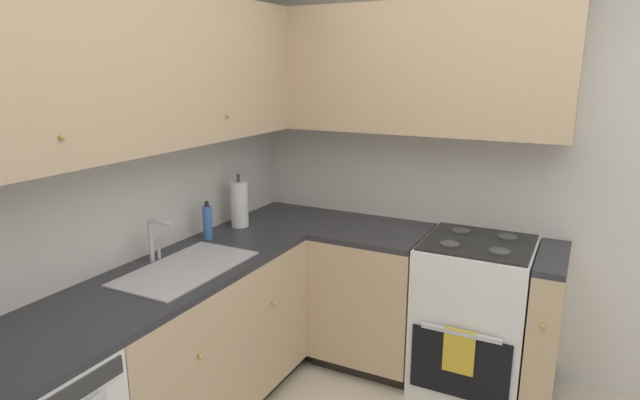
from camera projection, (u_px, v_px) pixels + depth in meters
wall_back at (69, 202)px, 2.43m from camera, size 3.54×0.05×2.60m
wall_right at (525, 171)px, 3.15m from camera, size 0.05×3.61×2.60m
lower_cabinets_back at (194, 346)px, 2.85m from camera, size 1.42×0.62×0.88m
countertop_back at (189, 268)px, 2.73m from camera, size 2.63×0.60×0.03m
lower_cabinets_right at (402, 304)px, 3.36m from camera, size 0.62×1.45×0.88m
countertop_right at (405, 236)px, 3.24m from camera, size 0.60×1.45×0.03m
oven_range at (473, 314)px, 3.17m from camera, size 0.68×0.62×1.06m
upper_cabinets_back at (128, 70)px, 2.41m from camera, size 2.31×0.34×0.75m
upper_cabinets_right at (398, 69)px, 3.18m from camera, size 0.32×2.00×0.75m
sink at (187, 276)px, 2.68m from camera, size 0.71×0.40×0.10m
faucet at (154, 236)px, 2.73m from camera, size 0.07×0.16×0.23m
soap_bottle at (208, 222)px, 3.12m from camera, size 0.06×0.06×0.23m
paper_towel_roll at (239, 204)px, 3.35m from camera, size 0.11×0.11×0.35m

